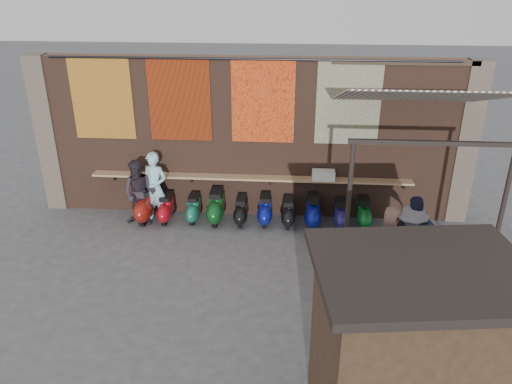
# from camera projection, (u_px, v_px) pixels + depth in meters

# --- Properties ---
(ground) EXTENTS (70.00, 70.00, 0.00)m
(ground) POSITION_uv_depth(u_px,v_px,m) (241.00, 266.00, 10.77)
(ground) COLOR #474749
(ground) RESTS_ON ground
(brick_wall) EXTENTS (10.00, 0.40, 4.00)m
(brick_wall) POSITION_uv_depth(u_px,v_px,m) (251.00, 139.00, 12.40)
(brick_wall) COLOR brown
(brick_wall) RESTS_ON ground
(pier_left) EXTENTS (0.50, 0.50, 4.00)m
(pier_left) POSITION_uv_depth(u_px,v_px,m) (49.00, 134.00, 12.76)
(pier_left) COLOR #4C4238
(pier_left) RESTS_ON ground
(pier_right) EXTENTS (0.50, 0.50, 4.00)m
(pier_right) POSITION_uv_depth(u_px,v_px,m) (465.00, 144.00, 12.05)
(pier_right) COLOR #4C4238
(pier_right) RESTS_ON ground
(eating_counter) EXTENTS (8.00, 0.32, 0.05)m
(eating_counter) POSITION_uv_depth(u_px,v_px,m) (250.00, 178.00, 12.44)
(eating_counter) COLOR #9E7A51
(eating_counter) RESTS_ON brick_wall
(shelf_box) EXTENTS (0.55, 0.31, 0.23)m
(shelf_box) POSITION_uv_depth(u_px,v_px,m) (323.00, 175.00, 12.23)
(shelf_box) COLOR white
(shelf_box) RESTS_ON eating_counter
(tapestry_redgold) EXTENTS (1.50, 0.02, 2.00)m
(tapestry_redgold) POSITION_uv_depth(u_px,v_px,m) (102.00, 99.00, 12.04)
(tapestry_redgold) COLOR maroon
(tapestry_redgold) RESTS_ON brick_wall
(tapestry_sun) EXTENTS (1.50, 0.02, 2.00)m
(tapestry_sun) POSITION_uv_depth(u_px,v_px,m) (180.00, 100.00, 11.91)
(tapestry_sun) COLOR red
(tapestry_sun) RESTS_ON brick_wall
(tapestry_orange) EXTENTS (1.50, 0.02, 2.00)m
(tapestry_orange) POSITION_uv_depth(u_px,v_px,m) (263.00, 101.00, 11.77)
(tapestry_orange) COLOR #E2551C
(tapestry_orange) RESTS_ON brick_wall
(tapestry_multi) EXTENTS (1.50, 0.02, 2.00)m
(tapestry_multi) POSITION_uv_depth(u_px,v_px,m) (348.00, 103.00, 11.64)
(tapestry_multi) COLOR #285C95
(tapestry_multi) RESTS_ON brick_wall
(hang_rail) EXTENTS (9.50, 0.06, 0.06)m
(hang_rail) POSITION_uv_depth(u_px,v_px,m) (250.00, 59.00, 11.38)
(hang_rail) COLOR black
(hang_rail) RESTS_ON brick_wall
(scooter_stool_0) EXTENTS (0.40, 0.89, 0.85)m
(scooter_stool_0) POSITION_uv_depth(u_px,v_px,m) (145.00, 205.00, 12.56)
(scooter_stool_0) COLOR maroon
(scooter_stool_0) RESTS_ON ground
(scooter_stool_1) EXTENTS (0.33, 0.73, 0.70)m
(scooter_stool_1) POSITION_uv_depth(u_px,v_px,m) (166.00, 208.00, 12.56)
(scooter_stool_1) COLOR #B00D18
(scooter_stool_1) RESTS_ON ground
(scooter_stool_2) EXTENTS (0.32, 0.71, 0.67)m
(scooter_stool_2) POSITION_uv_depth(u_px,v_px,m) (194.00, 209.00, 12.58)
(scooter_stool_2) COLOR #1A6853
(scooter_stool_2) RESTS_ON ground
(scooter_stool_3) EXTENTS (0.39, 0.87, 0.83)m
(scooter_stool_3) POSITION_uv_depth(u_px,v_px,m) (216.00, 207.00, 12.50)
(scooter_stool_3) COLOR #0E471A
(scooter_stool_3) RESTS_ON ground
(scooter_stool_4) EXTENTS (0.32, 0.72, 0.68)m
(scooter_stool_4) POSITION_uv_depth(u_px,v_px,m) (241.00, 211.00, 12.44)
(scooter_stool_4) COLOR black
(scooter_stool_4) RESTS_ON ground
(scooter_stool_5) EXTENTS (0.35, 0.77, 0.73)m
(scooter_stool_5) POSITION_uv_depth(u_px,v_px,m) (265.00, 210.00, 12.44)
(scooter_stool_5) COLOR navy
(scooter_stool_5) RESTS_ON ground
(scooter_stool_6) EXTENTS (0.32, 0.71, 0.68)m
(scooter_stool_6) POSITION_uv_depth(u_px,v_px,m) (288.00, 213.00, 12.36)
(scooter_stool_6) COLOR black
(scooter_stool_6) RESTS_ON ground
(scooter_stool_7) EXTENTS (0.37, 0.83, 0.79)m
(scooter_stool_7) POSITION_uv_depth(u_px,v_px,m) (313.00, 212.00, 12.28)
(scooter_stool_7) COLOR navy
(scooter_stool_7) RESTS_ON ground
(scooter_stool_8) EXTENTS (0.33, 0.73, 0.69)m
(scooter_stool_8) POSITION_uv_depth(u_px,v_px,m) (340.00, 214.00, 12.26)
(scooter_stool_8) COLOR navy
(scooter_stool_8) RESTS_ON ground
(scooter_stool_9) EXTENTS (0.36, 0.79, 0.75)m
(scooter_stool_9) POSITION_uv_depth(u_px,v_px,m) (363.00, 214.00, 12.24)
(scooter_stool_9) COLOR #0B531F
(scooter_stool_9) RESTS_ON ground
(diner_left) EXTENTS (0.74, 0.58, 1.81)m
(diner_left) POSITION_uv_depth(u_px,v_px,m) (155.00, 187.00, 12.38)
(diner_left) COLOR #A0D1E9
(diner_left) RESTS_ON ground
(diner_right) EXTENTS (0.88, 0.73, 1.68)m
(diner_right) POSITION_uv_depth(u_px,v_px,m) (140.00, 193.00, 12.22)
(diner_right) COLOR #2B212A
(diner_right) RESTS_ON ground
(shopper_navy) EXTENTS (1.11, 0.47, 1.88)m
(shopper_navy) POSITION_uv_depth(u_px,v_px,m) (413.00, 240.00, 9.90)
(shopper_navy) COLOR #171833
(shopper_navy) RESTS_ON ground
(shopper_grey) EXTENTS (1.23, 1.21, 1.70)m
(shopper_grey) POSITION_uv_depth(u_px,v_px,m) (409.00, 244.00, 9.94)
(shopper_grey) COLOR slate
(shopper_grey) RESTS_ON ground
(shopper_tan) EXTENTS (0.91, 0.92, 1.61)m
(shopper_tan) POSITION_uv_depth(u_px,v_px,m) (390.00, 243.00, 10.08)
(shopper_tan) COLOR #7C5D4F
(shopper_tan) RESTS_ON ground
(market_stall) EXTENTS (2.53, 2.02, 2.52)m
(market_stall) POSITION_uv_depth(u_px,v_px,m) (410.00, 356.00, 6.49)
(market_stall) COLOR black
(market_stall) RESTS_ON ground
(stall_roof) EXTENTS (2.84, 2.32, 0.12)m
(stall_roof) POSITION_uv_depth(u_px,v_px,m) (425.00, 270.00, 5.95)
(stall_roof) COLOR black
(stall_roof) RESTS_ON market_stall
(stall_sign) EXTENTS (1.20, 0.19, 0.50)m
(stall_sign) POSITION_uv_depth(u_px,v_px,m) (394.00, 280.00, 7.08)
(stall_sign) COLOR gold
(stall_sign) RESTS_ON market_stall
(stall_shelf) EXTENTS (1.93, 0.34, 0.06)m
(stall_shelf) POSITION_uv_depth(u_px,v_px,m) (387.00, 331.00, 7.45)
(stall_shelf) COLOR #473321
(stall_shelf) RESTS_ON market_stall
(awning_canvas) EXTENTS (3.20, 3.28, 0.97)m
(awning_canvas) POSITION_uv_depth(u_px,v_px,m) (419.00, 96.00, 9.89)
(awning_canvas) COLOR beige
(awning_canvas) RESTS_ON brick_wall
(awning_ledger) EXTENTS (3.30, 0.08, 0.12)m
(awning_ledger) POSITION_uv_depth(u_px,v_px,m) (406.00, 62.00, 11.18)
(awning_ledger) COLOR #33261C
(awning_ledger) RESTS_ON brick_wall
(awning_header) EXTENTS (3.00, 0.08, 0.08)m
(awning_header) POSITION_uv_depth(u_px,v_px,m) (434.00, 143.00, 8.72)
(awning_header) COLOR black
(awning_header) RESTS_ON awning_post_left
(awning_post_left) EXTENTS (0.09, 0.09, 3.10)m
(awning_post_left) POSITION_uv_depth(u_px,v_px,m) (347.00, 218.00, 9.44)
(awning_post_left) COLOR black
(awning_post_left) RESTS_ON ground
(awning_post_right) EXTENTS (0.09, 0.09, 3.10)m
(awning_post_right) POSITION_uv_depth(u_px,v_px,m) (499.00, 223.00, 9.25)
(awning_post_right) COLOR black
(awning_post_right) RESTS_ON ground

